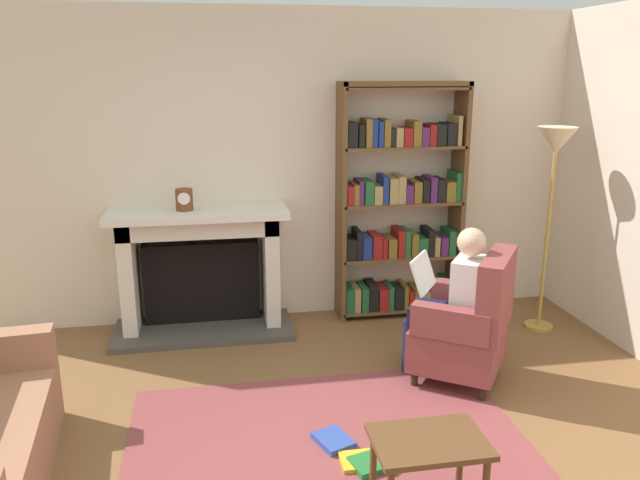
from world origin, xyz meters
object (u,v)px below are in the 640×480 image
at_px(bookshelf, 400,207).
at_px(armchair_reading, 469,325).
at_px(side_table, 429,451).
at_px(floor_lamp, 555,159).
at_px(fireplace, 201,265).
at_px(seated_reader, 454,297).
at_px(mantel_clock, 184,200).

relative_size(bookshelf, armchair_reading, 2.16).
bearing_deg(side_table, floor_lamp, 49.91).
bearing_deg(bookshelf, fireplace, -178.92).
bearing_deg(armchair_reading, floor_lamp, 163.15).
relative_size(bookshelf, seated_reader, 1.84).
distance_m(fireplace, bookshelf, 1.82).
height_order(mantel_clock, bookshelf, bookshelf).
bearing_deg(side_table, bookshelf, 76.24).
distance_m(bookshelf, armchair_reading, 1.47).
relative_size(mantel_clock, side_table, 0.32).
height_order(fireplace, armchair_reading, fireplace).
distance_m(armchair_reading, floor_lamp, 1.66).
relative_size(mantel_clock, bookshelf, 0.08).
bearing_deg(side_table, fireplace, 112.92).
xyz_separation_m(armchair_reading, floor_lamp, (1.01, 0.79, 1.05)).
bearing_deg(seated_reader, floor_lamp, 158.27).
bearing_deg(floor_lamp, mantel_clock, 172.07).
bearing_deg(bookshelf, floor_lamp, -26.16).
height_order(mantel_clock, side_table, mantel_clock).
distance_m(fireplace, side_table, 2.86).
relative_size(bookshelf, floor_lamp, 1.20).
bearing_deg(bookshelf, mantel_clock, -175.85).
distance_m(bookshelf, seated_reader, 1.33).
bearing_deg(bookshelf, seated_reader, -89.19).
bearing_deg(seated_reader, side_table, 9.40).
distance_m(mantel_clock, floor_lamp, 3.04).
bearing_deg(armchair_reading, side_table, 5.05).
bearing_deg(mantel_clock, floor_lamp, -7.93).
relative_size(fireplace, bookshelf, 0.72).
bearing_deg(side_table, armchair_reading, 59.90).
distance_m(mantel_clock, bookshelf, 1.88).
bearing_deg(mantel_clock, fireplace, 44.60).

